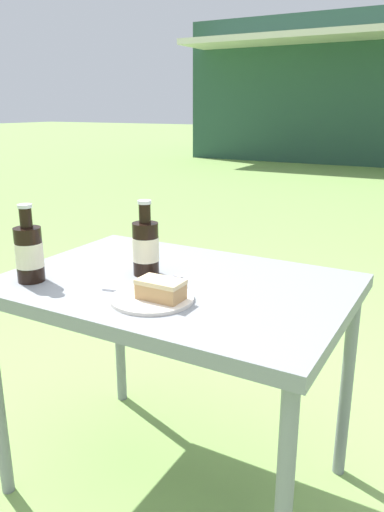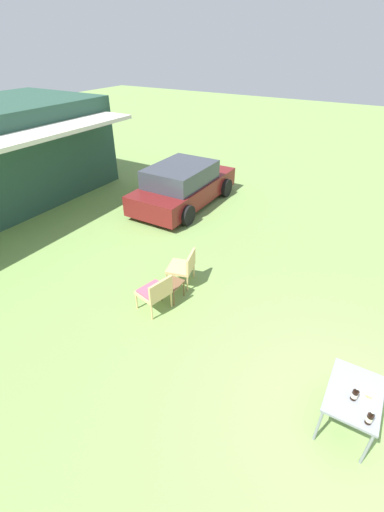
{
  "view_description": "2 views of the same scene",
  "coord_description": "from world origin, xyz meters",
  "px_view_note": "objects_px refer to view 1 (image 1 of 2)",
  "views": [
    {
      "loc": [
        0.72,
        -1.18,
        1.2
      ],
      "look_at": [
        0.0,
        0.1,
        0.76
      ],
      "focal_mm": 35.0,
      "sensor_mm": 36.0,
      "label": 1
    },
    {
      "loc": [
        -3.63,
        0.42,
        4.8
      ],
      "look_at": [
        1.57,
        3.52,
        0.9
      ],
      "focal_mm": 24.0,
      "sensor_mm": 36.0,
      "label": 2
    }
  ],
  "objects_px": {
    "cake_on_plate": "(156,294)",
    "cola_bottle_far": "(29,252)",
    "patio_table": "(176,302)",
    "cola_bottle_near": "(146,247)"
  },
  "relations": [
    {
      "from": "cake_on_plate",
      "to": "cola_bottle_far",
      "type": "bearing_deg",
      "value": -173.71
    },
    {
      "from": "patio_table",
      "to": "cake_on_plate",
      "type": "relative_size",
      "value": 4.49
    },
    {
      "from": "patio_table",
      "to": "cola_bottle_far",
      "type": "height_order",
      "value": "cola_bottle_far"
    },
    {
      "from": "cola_bottle_far",
      "to": "patio_table",
      "type": "bearing_deg",
      "value": 29.21
    },
    {
      "from": "patio_table",
      "to": "cola_bottle_far",
      "type": "distance_m",
      "value": 0.45
    },
    {
      "from": "cola_bottle_near",
      "to": "patio_table",
      "type": "bearing_deg",
      "value": -4.56
    },
    {
      "from": "cake_on_plate",
      "to": "cola_bottle_far",
      "type": "distance_m",
      "value": 0.42
    },
    {
      "from": "cake_on_plate",
      "to": "patio_table",
      "type": "bearing_deg",
      "value": 103.44
    },
    {
      "from": "cola_bottle_near",
      "to": "cola_bottle_far",
      "type": "bearing_deg",
      "value": -140.42
    },
    {
      "from": "cola_bottle_far",
      "to": "cake_on_plate",
      "type": "bearing_deg",
      "value": 6.29
    }
  ]
}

